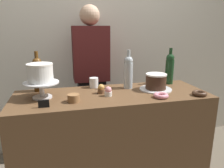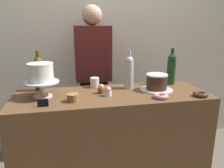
{
  "view_description": "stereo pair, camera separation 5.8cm",
  "coord_description": "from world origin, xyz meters",
  "px_view_note": "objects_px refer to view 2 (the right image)",
  "views": [
    {
      "loc": [
        -0.38,
        -1.56,
        1.4
      ],
      "look_at": [
        0.0,
        0.0,
        0.96
      ],
      "focal_mm": 34.6,
      "sensor_mm": 36.0,
      "label": 1
    },
    {
      "loc": [
        -0.33,
        -1.58,
        1.4
      ],
      "look_at": [
        0.0,
        0.0,
        0.96
      ],
      "focal_mm": 34.6,
      "sensor_mm": 36.0,
      "label": 2
    }
  ],
  "objects_px": {
    "donut_chocolate": "(200,94)",
    "price_sign_chalkboard": "(43,103)",
    "donut_pink": "(161,96)",
    "barista_figure": "(93,81)",
    "coffee_cup_ceramic": "(95,82)",
    "cake_stand_pedestal": "(42,86)",
    "chocolate_round_cake": "(157,82)",
    "white_layer_cake": "(41,72)",
    "wine_bottle_amber": "(39,73)",
    "wine_bottle_clear": "(129,72)",
    "cupcake_caramel": "(101,89)",
    "cupcake_strawberry": "(108,92)",
    "cookie_stack": "(73,98)",
    "wine_bottle_green": "(171,68)"
  },
  "relations": [
    {
      "from": "donut_chocolate",
      "to": "cupcake_strawberry",
      "type": "bearing_deg",
      "value": 167.51
    },
    {
      "from": "cookie_stack",
      "to": "price_sign_chalkboard",
      "type": "relative_size",
      "value": 1.2
    },
    {
      "from": "donut_chocolate",
      "to": "coffee_cup_ceramic",
      "type": "xyz_separation_m",
      "value": [
        -0.75,
        0.41,
        0.03
      ]
    },
    {
      "from": "white_layer_cake",
      "to": "coffee_cup_ceramic",
      "type": "distance_m",
      "value": 0.48
    },
    {
      "from": "coffee_cup_ceramic",
      "to": "white_layer_cake",
      "type": "bearing_deg",
      "value": -155.59
    },
    {
      "from": "cake_stand_pedestal",
      "to": "barista_figure",
      "type": "xyz_separation_m",
      "value": [
        0.45,
        0.6,
        -0.13
      ]
    },
    {
      "from": "donut_pink",
      "to": "price_sign_chalkboard",
      "type": "height_order",
      "value": "price_sign_chalkboard"
    },
    {
      "from": "cupcake_strawberry",
      "to": "cookie_stack",
      "type": "xyz_separation_m",
      "value": [
        -0.26,
        -0.07,
        -0.01
      ]
    },
    {
      "from": "cupcake_strawberry",
      "to": "barista_figure",
      "type": "xyz_separation_m",
      "value": [
        -0.03,
        0.67,
        -0.08
      ]
    },
    {
      "from": "cookie_stack",
      "to": "coffee_cup_ceramic",
      "type": "distance_m",
      "value": 0.39
    },
    {
      "from": "cupcake_strawberry",
      "to": "cupcake_caramel",
      "type": "relative_size",
      "value": 1.0
    },
    {
      "from": "coffee_cup_ceramic",
      "to": "wine_bottle_green",
      "type": "bearing_deg",
      "value": -2.74
    },
    {
      "from": "donut_pink",
      "to": "cookie_stack",
      "type": "distance_m",
      "value": 0.64
    },
    {
      "from": "white_layer_cake",
      "to": "cupcake_strawberry",
      "type": "distance_m",
      "value": 0.51
    },
    {
      "from": "donut_chocolate",
      "to": "price_sign_chalkboard",
      "type": "xyz_separation_m",
      "value": [
        -1.14,
        0.02,
        0.01
      ]
    },
    {
      "from": "donut_pink",
      "to": "price_sign_chalkboard",
      "type": "bearing_deg",
      "value": -179.7
    },
    {
      "from": "wine_bottle_clear",
      "to": "price_sign_chalkboard",
      "type": "distance_m",
      "value": 0.75
    },
    {
      "from": "white_layer_cake",
      "to": "donut_pink",
      "type": "bearing_deg",
      "value": -13.32
    },
    {
      "from": "white_layer_cake",
      "to": "wine_bottle_clear",
      "type": "xyz_separation_m",
      "value": [
        0.7,
        0.1,
        -0.05
      ]
    },
    {
      "from": "donut_pink",
      "to": "coffee_cup_ceramic",
      "type": "height_order",
      "value": "coffee_cup_ceramic"
    },
    {
      "from": "donut_chocolate",
      "to": "cake_stand_pedestal",
      "type": "bearing_deg",
      "value": 169.14
    },
    {
      "from": "cake_stand_pedestal",
      "to": "cupcake_caramel",
      "type": "distance_m",
      "value": 0.45
    },
    {
      "from": "cupcake_caramel",
      "to": "coffee_cup_ceramic",
      "type": "distance_m",
      "value": 0.18
    },
    {
      "from": "price_sign_chalkboard",
      "to": "cookie_stack",
      "type": "bearing_deg",
      "value": 17.94
    },
    {
      "from": "barista_figure",
      "to": "donut_chocolate",
      "type": "bearing_deg",
      "value": -48.98
    },
    {
      "from": "cupcake_caramel",
      "to": "price_sign_chalkboard",
      "type": "distance_m",
      "value": 0.47
    },
    {
      "from": "wine_bottle_green",
      "to": "cupcake_strawberry",
      "type": "distance_m",
      "value": 0.67
    },
    {
      "from": "chocolate_round_cake",
      "to": "wine_bottle_clear",
      "type": "xyz_separation_m",
      "value": [
        -0.21,
        0.1,
        0.07
      ]
    },
    {
      "from": "white_layer_cake",
      "to": "cupcake_caramel",
      "type": "distance_m",
      "value": 0.47
    },
    {
      "from": "wine_bottle_clear",
      "to": "cupcake_caramel",
      "type": "xyz_separation_m",
      "value": [
        -0.25,
        -0.09,
        -0.11
      ]
    },
    {
      "from": "donut_pink",
      "to": "barista_figure",
      "type": "height_order",
      "value": "barista_figure"
    },
    {
      "from": "coffee_cup_ceramic",
      "to": "barista_figure",
      "type": "relative_size",
      "value": 0.05
    },
    {
      "from": "cupcake_caramel",
      "to": "price_sign_chalkboard",
      "type": "bearing_deg",
      "value": -153.05
    },
    {
      "from": "chocolate_round_cake",
      "to": "donut_pink",
      "type": "distance_m",
      "value": 0.21
    },
    {
      "from": "cake_stand_pedestal",
      "to": "cupcake_strawberry",
      "type": "xyz_separation_m",
      "value": [
        0.48,
        -0.07,
        -0.05
      ]
    },
    {
      "from": "price_sign_chalkboard",
      "to": "wine_bottle_amber",
      "type": "bearing_deg",
      "value": 98.36
    },
    {
      "from": "donut_chocolate",
      "to": "barista_figure",
      "type": "height_order",
      "value": "barista_figure"
    },
    {
      "from": "donut_chocolate",
      "to": "donut_pink",
      "type": "xyz_separation_m",
      "value": [
        -0.31,
        0.02,
        0.0
      ]
    },
    {
      "from": "cookie_stack",
      "to": "wine_bottle_clear",
      "type": "bearing_deg",
      "value": 27.04
    },
    {
      "from": "wine_bottle_green",
      "to": "cupcake_caramel",
      "type": "height_order",
      "value": "wine_bottle_green"
    },
    {
      "from": "chocolate_round_cake",
      "to": "cupcake_strawberry",
      "type": "xyz_separation_m",
      "value": [
        -0.42,
        -0.07,
        -0.04
      ]
    },
    {
      "from": "cake_stand_pedestal",
      "to": "chocolate_round_cake",
      "type": "xyz_separation_m",
      "value": [
        0.9,
        -0.0,
        -0.01
      ]
    },
    {
      "from": "cookie_stack",
      "to": "cupcake_strawberry",
      "type": "bearing_deg",
      "value": 14.98
    },
    {
      "from": "white_layer_cake",
      "to": "cupcake_caramel",
      "type": "relative_size",
      "value": 2.47
    },
    {
      "from": "cake_stand_pedestal",
      "to": "donut_pink",
      "type": "xyz_separation_m",
      "value": [
        0.86,
        -0.2,
        -0.07
      ]
    },
    {
      "from": "donut_chocolate",
      "to": "donut_pink",
      "type": "relative_size",
      "value": 1.0
    },
    {
      "from": "white_layer_cake",
      "to": "wine_bottle_green",
      "type": "bearing_deg",
      "value": 7.99
    },
    {
      "from": "white_layer_cake",
      "to": "chocolate_round_cake",
      "type": "height_order",
      "value": "white_layer_cake"
    },
    {
      "from": "white_layer_cake",
      "to": "donut_chocolate",
      "type": "height_order",
      "value": "white_layer_cake"
    },
    {
      "from": "white_layer_cake",
      "to": "cupcake_strawberry",
      "type": "xyz_separation_m",
      "value": [
        0.48,
        -0.07,
        -0.15
      ]
    }
  ]
}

